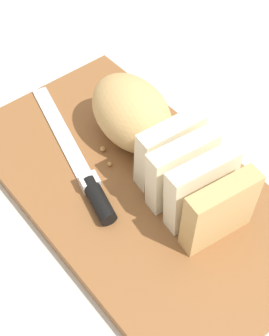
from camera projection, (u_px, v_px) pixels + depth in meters
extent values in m
plane|color=beige|center=(134.00, 192.00, 0.59)|extent=(3.00, 3.00, 0.00)
cube|color=brown|center=(134.00, 187.00, 0.59)|extent=(0.47, 0.27, 0.02)
ellipsoid|color=tan|center=(131.00, 113.00, 0.59)|extent=(0.14, 0.10, 0.09)
cube|color=beige|center=(169.00, 150.00, 0.55)|extent=(0.03, 0.09, 0.09)
cube|color=beige|center=(182.00, 171.00, 0.53)|extent=(0.04, 0.09, 0.09)
cube|color=beige|center=(201.00, 190.00, 0.52)|extent=(0.04, 0.09, 0.09)
cube|color=tan|center=(219.00, 211.00, 0.50)|extent=(0.03, 0.09, 0.09)
cube|color=silver|center=(62.00, 134.00, 0.63)|extent=(0.20, 0.07, 0.00)
cylinder|color=black|center=(100.00, 201.00, 0.55)|extent=(0.07, 0.03, 0.02)
cube|color=silver|center=(90.00, 183.00, 0.57)|extent=(0.02, 0.03, 0.02)
sphere|color=tan|center=(82.00, 189.00, 0.57)|extent=(0.00, 0.00, 0.00)
sphere|color=tan|center=(110.00, 164.00, 0.59)|extent=(0.01, 0.01, 0.01)
sphere|color=tan|center=(104.00, 148.00, 0.61)|extent=(0.01, 0.01, 0.01)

